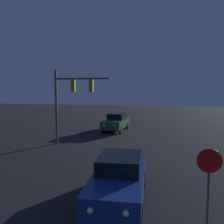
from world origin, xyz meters
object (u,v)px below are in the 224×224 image
car_far (116,122)px  stop_sign (209,173)px  car_near (119,179)px  traffic_signal_mast (70,95)px

car_far → stop_sign: (5.99, -16.60, 0.85)m
car_near → car_far: bearing=-81.6°
car_far → stop_sign: size_ratio=2.04×
car_near → traffic_signal_mast: size_ratio=0.89×
car_near → car_far: 15.68m
car_near → traffic_signal_mast: bearing=-61.3°
car_far → traffic_signal_mast: bearing=75.7°
car_near → traffic_signal_mast: traffic_signal_mast is taller
car_far → traffic_signal_mast: size_ratio=0.90×
car_far → stop_sign: bearing=113.5°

